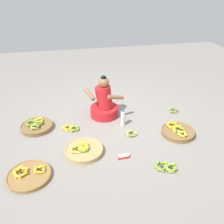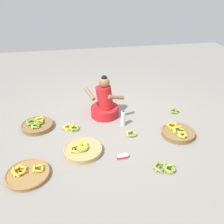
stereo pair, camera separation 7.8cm
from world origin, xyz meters
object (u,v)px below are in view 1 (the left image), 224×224
object	(u,v)px
vendor_woman_front	(104,103)
banana_basket_back_right	(84,150)
loose_bananas_back_left	(71,128)
banana_basket_back_center	(29,175)
packet_carton_stack	(124,156)
loose_bananas_near_bicycle	(167,167)
banana_basket_front_center	(178,132)
water_bottle	(123,118)
loose_bananas_mid_right	(131,133)
loose_bananas_mid_left	(173,110)
banana_basket_front_left	(37,126)

from	to	relation	value
vendor_woman_front	banana_basket_back_right	bearing A→B (deg)	-116.01
banana_basket_back_right	loose_bananas_back_left	xyz separation A→B (m)	(-0.14, 0.66, -0.02)
banana_basket_back_center	packet_carton_stack	xyz separation A→B (m)	(1.32, 0.12, -0.01)
vendor_woman_front	packet_carton_stack	xyz separation A→B (m)	(0.06, -1.26, -0.23)
loose_bananas_near_bicycle	vendor_woman_front	bearing A→B (deg)	110.19
banana_basket_back_right	banana_basket_back_center	world-z (taller)	banana_basket_back_right
loose_bananas_back_left	packet_carton_stack	world-z (taller)	loose_bananas_back_left
banana_basket_front_center	loose_bananas_near_bicycle	bearing A→B (deg)	-124.46
water_bottle	vendor_woman_front	bearing A→B (deg)	123.28
vendor_woman_front	packet_carton_stack	world-z (taller)	vendor_woman_front
loose_bananas_mid_right	loose_bananas_mid_left	size ratio (longest dim) A/B	0.96
loose_bananas_near_bicycle	banana_basket_front_center	bearing A→B (deg)	55.54
loose_bananas_near_bicycle	loose_bananas_mid_right	bearing A→B (deg)	106.14
banana_basket_front_left	banana_basket_front_center	bearing A→B (deg)	-15.96
loose_bananas_mid_left	loose_bananas_mid_right	bearing A→B (deg)	-149.52
vendor_woman_front	banana_basket_back_center	bearing A→B (deg)	-132.39
loose_bananas_mid_right	water_bottle	distance (m)	0.34
banana_basket_front_left	loose_bananas_mid_right	size ratio (longest dim) A/B	2.97
banana_basket_back_center	loose_bananas_near_bicycle	xyz separation A→B (m)	(1.85, -0.22, -0.00)
banana_basket_front_center	packet_carton_stack	world-z (taller)	banana_basket_front_center
packet_carton_stack	loose_bananas_back_left	bearing A→B (deg)	127.83
water_bottle	packet_carton_stack	xyz separation A→B (m)	(-0.20, -0.86, -0.11)
banana_basket_front_center	loose_bananas_mid_right	distance (m)	0.78
vendor_woman_front	water_bottle	distance (m)	0.49
banana_basket_front_left	banana_basket_back_center	size ratio (longest dim) A/B	0.93
banana_basket_front_left	banana_basket_back_center	distance (m)	1.18
banana_basket_back_right	loose_bananas_near_bicycle	world-z (taller)	banana_basket_back_right
water_bottle	packet_carton_stack	distance (m)	0.89
loose_bananas_mid_right	water_bottle	world-z (taller)	water_bottle
water_bottle	banana_basket_front_left	bearing A→B (deg)	172.32
banana_basket_front_left	packet_carton_stack	distance (m)	1.66
banana_basket_front_left	loose_bananas_mid_left	world-z (taller)	banana_basket_front_left
loose_bananas_back_left	banana_basket_back_right	bearing A→B (deg)	-77.65
banana_basket_back_right	loose_bananas_near_bicycle	bearing A→B (deg)	-28.26
banana_basket_back_right	loose_bananas_mid_left	world-z (taller)	banana_basket_back_right
vendor_woman_front	loose_bananas_mid_right	xyz separation A→B (m)	(0.33, -0.71, -0.23)
loose_bananas_mid_left	packet_carton_stack	world-z (taller)	loose_bananas_mid_left
loose_bananas_mid_left	water_bottle	size ratio (longest dim) A/B	0.64
packet_carton_stack	loose_bananas_near_bicycle	bearing A→B (deg)	-32.78
banana_basket_front_center	loose_bananas_mid_left	distance (m)	0.77
banana_basket_front_left	loose_bananas_back_left	distance (m)	0.60
loose_bananas_mid_left	loose_bananas_back_left	world-z (taller)	loose_bananas_back_left
water_bottle	loose_bananas_mid_right	bearing A→B (deg)	-77.39
banana_basket_front_left	loose_bananas_mid_right	world-z (taller)	banana_basket_front_left
loose_bananas_back_left	water_bottle	xyz separation A→B (m)	(0.90, -0.04, 0.11)
banana_basket_front_center	vendor_woman_front	bearing A→B (deg)	141.80
loose_bananas_near_bicycle	water_bottle	xyz separation A→B (m)	(-0.33, 1.20, 0.11)
loose_bananas_back_left	packet_carton_stack	size ratio (longest dim) A/B	1.82
vendor_woman_front	banana_basket_front_center	distance (m)	1.40
banana_basket_back_right	banana_basket_front_center	size ratio (longest dim) A/B	1.05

